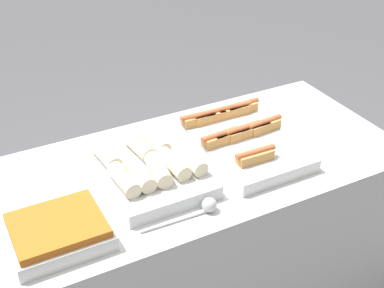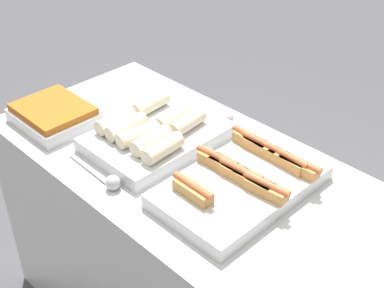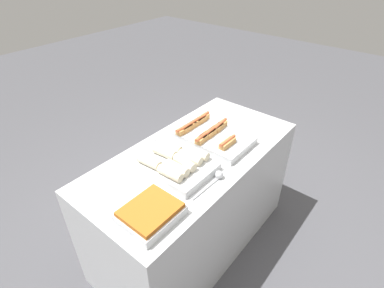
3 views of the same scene
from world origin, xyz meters
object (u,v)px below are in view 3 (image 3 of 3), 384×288
(serving_spoon_near, at_px, (217,177))
(serving_spoon_far, at_px, (151,144))
(tray_hotdogs, at_px, (210,135))
(tray_side_front, at_px, (151,213))
(tray_wraps, at_px, (174,163))

(serving_spoon_near, height_order, serving_spoon_far, same)
(serving_spoon_near, bearing_deg, tray_hotdogs, 42.09)
(tray_side_front, xyz_separation_m, serving_spoon_far, (0.44, 0.45, -0.01))
(tray_hotdogs, xyz_separation_m, tray_side_front, (-0.75, -0.19, -0.00))
(tray_side_front, xyz_separation_m, serving_spoon_near, (0.44, -0.08, -0.01))
(tray_side_front, bearing_deg, tray_wraps, 25.69)
(tray_hotdogs, height_order, tray_side_front, tray_hotdogs)
(tray_wraps, height_order, tray_side_front, tray_wraps)
(tray_side_front, bearing_deg, serving_spoon_near, -10.81)
(tray_side_front, bearing_deg, serving_spoon_far, 45.83)
(tray_side_front, relative_size, serving_spoon_near, 1.09)
(tray_hotdogs, distance_m, tray_wraps, 0.38)
(tray_hotdogs, distance_m, tray_side_front, 0.77)
(serving_spoon_far, bearing_deg, tray_hotdogs, -39.15)
(serving_spoon_near, bearing_deg, tray_wraps, 106.34)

